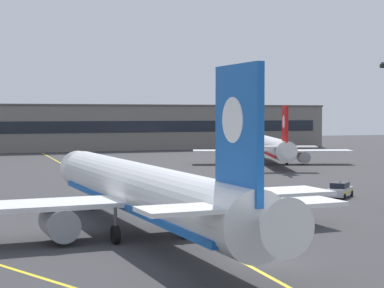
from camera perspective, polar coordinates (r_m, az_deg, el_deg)
ground_plane at (r=41.87m, az=6.51°, el=-9.96°), size 400.00×400.00×0.00m
taxiway_centreline at (r=69.44m, az=-5.16°, el=-4.93°), size 9.38×179.79×0.01m
taxiway_lead_in_stripe at (r=39.53m, az=-13.54°, el=-10.77°), size 24.91×54.83×0.01m
airliner_foreground at (r=49.53m, az=-4.26°, el=-4.04°), size 32.12×41.47×11.65m
airliner_background at (r=120.57m, az=6.88°, el=-0.31°), size 28.18×35.55×10.36m
service_car_second at (r=74.49m, az=12.49°, el=-3.87°), size 4.35×4.12×1.79m
safety_cone_by_nose_gear at (r=65.84m, az=-7.90°, el=-5.13°), size 0.44×0.44×0.55m
terminal_building at (r=165.77m, az=-11.82°, el=1.38°), size 145.03×12.40×11.35m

